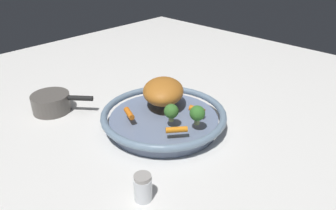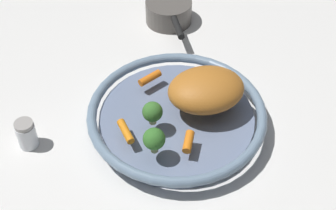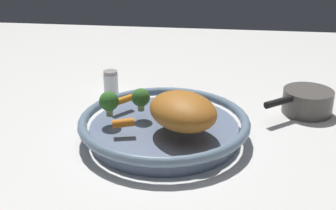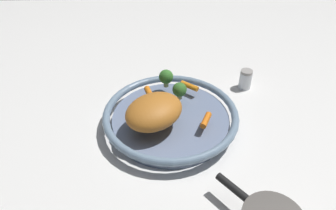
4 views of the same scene
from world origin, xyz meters
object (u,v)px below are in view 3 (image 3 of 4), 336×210
(baby_carrot_back, at_px, (122,100))
(baby_carrot_left, at_px, (191,99))
(serving_bowl, at_px, (164,127))
(salt_shaker, at_px, (111,82))
(roast_chicken_piece, at_px, (183,111))
(broccoli_floret_edge, at_px, (109,102))
(saucepan, at_px, (307,101))
(broccoli_floret_large, at_px, (141,98))
(baby_carrot_center, at_px, (123,123))

(baby_carrot_back, bearing_deg, baby_carrot_left, -169.15)
(serving_bowl, xyz_separation_m, baby_carrot_back, (0.10, -0.06, 0.03))
(serving_bowl, distance_m, salt_shaker, 0.30)
(roast_chicken_piece, bearing_deg, salt_shaker, -52.43)
(serving_bowl, bearing_deg, salt_shaker, -54.03)
(broccoli_floret_edge, height_order, saucepan, broccoli_floret_edge)
(salt_shaker, bearing_deg, serving_bowl, 125.97)
(baby_carrot_left, bearing_deg, serving_bowl, 60.41)
(baby_carrot_left, relative_size, saucepan, 0.31)
(broccoli_floret_large, distance_m, salt_shaker, 0.25)
(serving_bowl, height_order, baby_carrot_back, baby_carrot_back)
(roast_chicken_piece, relative_size, broccoli_floret_large, 3.08)
(baby_carrot_center, xyz_separation_m, broccoli_floret_edge, (0.04, -0.05, 0.02))
(broccoli_floret_large, distance_m, saucepan, 0.40)
(salt_shaker, bearing_deg, broccoli_floret_edge, 103.60)
(broccoli_floret_edge, bearing_deg, baby_carrot_center, 129.32)
(salt_shaker, bearing_deg, saucepan, 172.61)
(baby_carrot_back, relative_size, saucepan, 0.33)
(serving_bowl, distance_m, saucepan, 0.36)
(baby_carrot_center, xyz_separation_m, saucepan, (-0.39, -0.24, -0.03))
(baby_carrot_back, bearing_deg, roast_chicken_piece, 145.47)
(baby_carrot_center, bearing_deg, saucepan, -149.04)
(broccoli_floret_edge, distance_m, salt_shaker, 0.26)
(baby_carrot_center, bearing_deg, roast_chicken_piece, -171.93)
(baby_carrot_left, height_order, salt_shaker, baby_carrot_left)
(serving_bowl, height_order, broccoli_floret_large, broccoli_floret_large)
(baby_carrot_center, bearing_deg, baby_carrot_back, -76.11)
(baby_carrot_center, relative_size, broccoli_floret_edge, 0.83)
(serving_bowl, distance_m, baby_carrot_center, 0.10)
(serving_bowl, height_order, salt_shaker, salt_shaker)
(saucepan, bearing_deg, baby_carrot_left, 18.41)
(broccoli_floret_large, bearing_deg, saucepan, -157.98)
(roast_chicken_piece, distance_m, baby_carrot_center, 0.12)
(serving_bowl, relative_size, baby_carrot_center, 8.16)
(roast_chicken_piece, height_order, saucepan, roast_chicken_piece)
(serving_bowl, bearing_deg, baby_carrot_back, -29.37)
(baby_carrot_back, height_order, baby_carrot_left, same)
(baby_carrot_back, height_order, broccoli_floret_edge, broccoli_floret_edge)
(broccoli_floret_edge, relative_size, saucepan, 0.32)
(baby_carrot_center, relative_size, broccoli_floret_large, 0.89)
(baby_carrot_left, distance_m, salt_shaker, 0.27)
(serving_bowl, relative_size, baby_carrot_back, 6.50)
(baby_carrot_back, bearing_deg, serving_bowl, 150.63)
(baby_carrot_left, relative_size, baby_carrot_center, 1.17)
(serving_bowl, height_order, baby_carrot_left, baby_carrot_left)
(serving_bowl, relative_size, broccoli_floret_large, 7.25)
(baby_carrot_left, bearing_deg, baby_carrot_back, 10.85)
(baby_carrot_back, relative_size, salt_shaker, 0.88)
(baby_carrot_left, relative_size, broccoli_floret_large, 1.04)
(broccoli_floret_edge, height_order, salt_shaker, broccoli_floret_edge)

